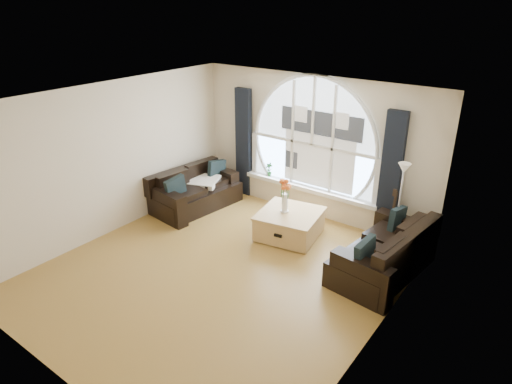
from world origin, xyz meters
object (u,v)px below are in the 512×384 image
at_px(floor_lamp, 398,210).
at_px(guitar, 394,216).
at_px(potted_plant, 269,170).
at_px(sofa_right, 383,251).
at_px(vase_flowers, 285,192).
at_px(sofa_left, 196,189).
at_px(coffee_chest, 290,223).

relative_size(floor_lamp, guitar, 1.51).
bearing_deg(guitar, potted_plant, 168.44).
bearing_deg(floor_lamp, potted_plant, 170.53).
relative_size(sofa_right, guitar, 1.75).
xyz_separation_m(sofa_right, vase_flowers, (-1.89, 0.11, 0.46)).
bearing_deg(potted_plant, sofa_right, -21.95).
relative_size(sofa_right, vase_flowers, 2.65).
distance_m(vase_flowers, floor_lamp, 1.91).
distance_m(sofa_left, floor_lamp, 3.99).
relative_size(coffee_chest, floor_lamp, 0.65).
height_order(sofa_right, vase_flowers, vase_flowers).
relative_size(sofa_right, coffee_chest, 1.78).
bearing_deg(coffee_chest, sofa_left, 172.56).
height_order(sofa_left, floor_lamp, floor_lamp).
distance_m(coffee_chest, vase_flowers, 0.61).
height_order(floor_lamp, potted_plant, floor_lamp).
bearing_deg(coffee_chest, potted_plant, 128.20).
distance_m(sofa_left, sofa_right, 3.99).
bearing_deg(sofa_right, sofa_left, -173.47).
bearing_deg(potted_plant, sofa_left, -130.86).
distance_m(vase_flowers, guitar, 1.91).
bearing_deg(guitar, floor_lamp, -68.86).
xyz_separation_m(coffee_chest, guitar, (1.57, 0.86, 0.27)).
bearing_deg(vase_flowers, coffee_chest, 20.57).
xyz_separation_m(sofa_right, floor_lamp, (-0.08, 0.72, 0.40)).
height_order(sofa_right, coffee_chest, sofa_right).
distance_m(vase_flowers, potted_plant, 1.56).
bearing_deg(sofa_left, coffee_chest, 9.63).
relative_size(sofa_left, coffee_chest, 1.72).
xyz_separation_m(floor_lamp, potted_plant, (-2.91, 0.48, -0.11)).
height_order(sofa_right, potted_plant, potted_plant).
height_order(floor_lamp, guitar, floor_lamp).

